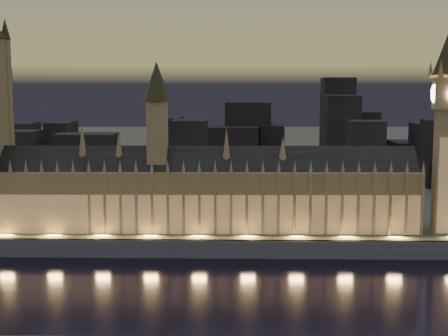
{
  "coord_description": "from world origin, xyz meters",
  "views": [
    {
      "loc": [
        11.54,
        -224.8,
        75.63
      ],
      "look_at": [
        5.0,
        55.0,
        38.0
      ],
      "focal_mm": 50.0,
      "sensor_mm": 36.0,
      "label": 1
    }
  ],
  "objects": [
    {
      "name": "ground_plane",
      "position": [
        0.0,
        0.0,
        0.0
      ],
      "size": [
        2000.0,
        2000.0,
        0.0
      ],
      "primitive_type": "plane",
      "color": "black",
      "rests_on": "ground"
    },
    {
      "name": "north_bank",
      "position": [
        0.0,
        520.0,
        4.0
      ],
      "size": [
        2000.0,
        960.0,
        8.0
      ],
      "primitive_type": "cube",
      "color": "#3A4734",
      "rests_on": "ground"
    },
    {
      "name": "embankment_wall",
      "position": [
        0.0,
        41.0,
        4.0
      ],
      "size": [
        2000.0,
        2.5,
        8.0
      ],
      "primitive_type": "cube",
      "color": "#4C4757",
      "rests_on": "ground"
    },
    {
      "name": "palace_of_westminster",
      "position": [
        -6.94,
        61.74,
        26.37
      ],
      "size": [
        202.0,
        22.73,
        78.0
      ],
      "color": "olive",
      "rests_on": "north_bank"
    },
    {
      "name": "city_backdrop",
      "position": [
        32.94,
        246.85,
        30.88
      ],
      "size": [
        477.34,
        215.63,
        80.65
      ],
      "color": "black",
      "rests_on": "north_bank"
    }
  ]
}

